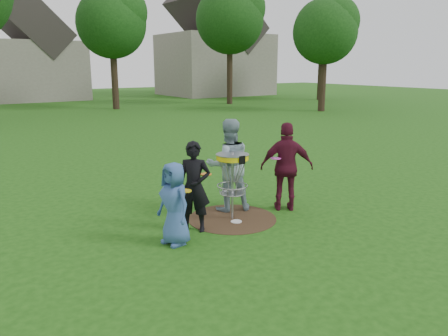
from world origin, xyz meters
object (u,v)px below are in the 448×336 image
player_black (194,187)px  player_maroon (287,167)px  player_blue (174,204)px  player_grey (228,165)px  disc_golf_basket (232,170)px

player_black → player_maroon: (2.24, -0.04, 0.10)m
player_blue → player_maroon: bearing=84.8°
player_grey → player_maroon: size_ratio=1.04×
player_grey → player_maroon: (1.03, -0.68, -0.04)m
player_grey → player_maroon: player_grey is taller
player_blue → player_grey: bearing=107.4°
player_blue → disc_golf_basket: size_ratio=1.06×
player_maroon → disc_golf_basket: (-1.29, 0.16, 0.07)m
disc_golf_basket → player_maroon: bearing=-7.1°
disc_golf_basket → player_blue: bearing=-162.8°
player_maroon → disc_golf_basket: size_ratio=1.37×
player_blue → player_black: size_ratio=0.86×
player_blue → player_maroon: (2.84, 0.32, 0.22)m
player_grey → disc_golf_basket: player_grey is taller
player_blue → player_grey: size_ratio=0.74×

